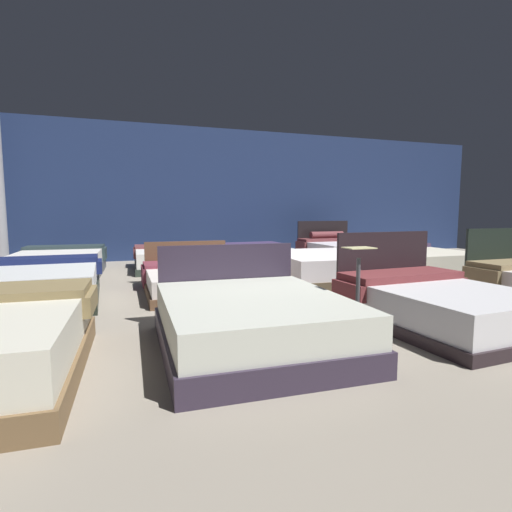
% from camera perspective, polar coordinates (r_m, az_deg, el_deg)
% --- Properties ---
extents(ground_plane, '(18.00, 18.00, 0.02)m').
position_cam_1_polar(ground_plane, '(6.54, 0.86, -4.86)').
color(ground_plane, gray).
extents(showroom_back_wall, '(18.00, 0.06, 3.50)m').
position_cam_1_polar(showroom_back_wall, '(11.04, -7.88, 8.80)').
color(showroom_back_wall, navy).
rests_on(showroom_back_wall, ground_plane).
extents(bed_1, '(1.71, 2.07, 0.89)m').
position_cam_1_polar(bed_1, '(3.75, -0.58, -9.28)').
color(bed_1, '#32283A').
rests_on(bed_1, ground_plane).
extents(bed_2, '(1.66, 2.08, 1.00)m').
position_cam_1_polar(bed_2, '(4.90, 24.42, -6.22)').
color(bed_2, black).
rests_on(bed_2, ground_plane).
extents(bed_4, '(1.76, 2.15, 0.56)m').
position_cam_1_polar(bed_4, '(6.38, -28.96, -3.58)').
color(bed_4, black).
rests_on(bed_4, ground_plane).
extents(bed_5, '(1.58, 2.01, 0.74)m').
position_cam_1_polar(bed_5, '(6.38, -8.66, -3.36)').
color(bed_5, brown).
rests_on(bed_5, ground_plane).
extents(bed_6, '(1.71, 2.08, 0.54)m').
position_cam_1_polar(bed_6, '(7.02, 9.19, -1.88)').
color(bed_6, brown).
rests_on(bed_6, ground_plane).
extents(bed_7, '(1.58, 2.10, 0.83)m').
position_cam_1_polar(bed_7, '(8.30, 21.85, -0.85)').
color(bed_7, brown).
rests_on(bed_7, ground_plane).
extents(bed_8, '(1.71, 2.00, 0.53)m').
position_cam_1_polar(bed_8, '(9.02, -26.03, -0.79)').
color(bed_8, '#2A3037').
rests_on(bed_8, ground_plane).
extents(bed_9, '(1.60, 1.99, 0.49)m').
position_cam_1_polar(bed_9, '(9.06, -12.15, -0.37)').
color(bed_9, '#2A342C').
rests_on(bed_9, ground_plane).
extents(bed_10, '(1.60, 2.06, 0.48)m').
position_cam_1_polar(bed_10, '(9.65, 0.41, 0.09)').
color(bed_10, brown).
rests_on(bed_10, ground_plane).
extents(bed_11, '(1.74, 1.96, 1.01)m').
position_cam_1_polar(bed_11, '(10.58, 11.83, 0.79)').
color(bed_11, black).
rests_on(bed_11, ground_plane).
extents(price_sign, '(0.28, 0.24, 0.91)m').
position_cam_1_polar(price_sign, '(4.09, 14.23, -6.72)').
color(price_sign, '#3F3F44').
rests_on(price_sign, ground_plane).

